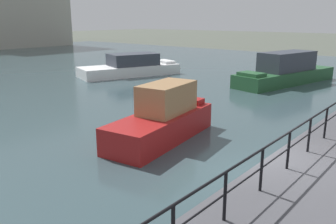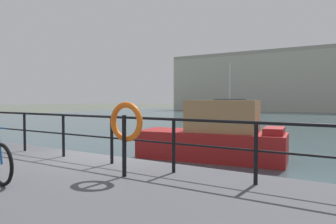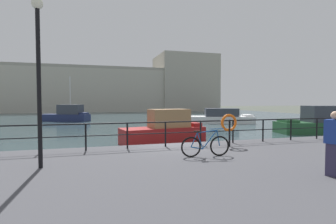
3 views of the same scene
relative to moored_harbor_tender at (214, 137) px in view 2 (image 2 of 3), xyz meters
The scene contains 6 objects.
ground_plane 5.18m from the moored_harbor_tender, 101.08° to the right, with size 240.00×240.00×0.00m, color #4C5147.
water_basin 25.22m from the moored_harbor_tender, 92.23° to the left, with size 80.00×60.00×0.01m, color #33474C.
moored_harbor_tender is the anchor object (origin of this frame).
moored_red_daysailer 23.12m from the moored_harbor_tender, 110.72° to the left, with size 6.87×4.54×6.22m.
quay_railing 5.85m from the moored_harbor_tender, 97.40° to the right, with size 21.19×0.07×1.08m.
life_ring_stand 6.63m from the moored_harbor_tender, 80.57° to the right, with size 0.75×0.16×1.40m.
Camera 2 is at (5.87, -6.01, 2.30)m, focal length 33.72 mm.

